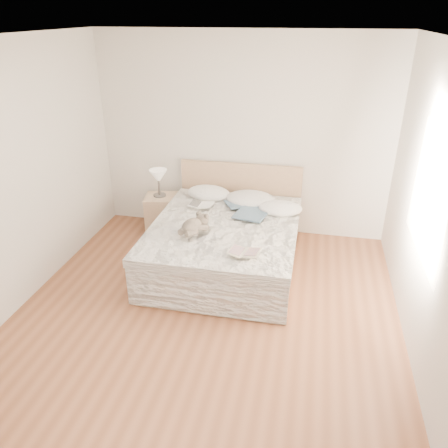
{
  "coord_description": "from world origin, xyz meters",
  "views": [
    {
      "loc": [
        0.96,
        -3.48,
        2.89
      ],
      "look_at": [
        0.0,
        1.05,
        0.62
      ],
      "focal_mm": 35.0,
      "sensor_mm": 36.0,
      "label": 1
    }
  ],
  "objects_px": {
    "table_lamp": "(158,177)",
    "photo_book": "(201,205)",
    "teddy_bear": "(192,231)",
    "childrens_book": "(244,252)",
    "nightstand": "(162,214)",
    "bed": "(226,242)"
  },
  "relations": [
    {
      "from": "nightstand",
      "to": "childrens_book",
      "type": "distance_m",
      "value": 2.04
    },
    {
      "from": "bed",
      "to": "childrens_book",
      "type": "bearing_deg",
      "value": -65.52
    },
    {
      "from": "photo_book",
      "to": "childrens_book",
      "type": "bearing_deg",
      "value": -52.46
    },
    {
      "from": "photo_book",
      "to": "table_lamp",
      "type": "bearing_deg",
      "value": 156.68
    },
    {
      "from": "childrens_book",
      "to": "teddy_bear",
      "type": "relative_size",
      "value": 0.91
    },
    {
      "from": "bed",
      "to": "table_lamp",
      "type": "xyz_separation_m",
      "value": [
        -1.09,
        0.67,
        0.53
      ]
    },
    {
      "from": "nightstand",
      "to": "photo_book",
      "type": "distance_m",
      "value": 0.82
    },
    {
      "from": "bed",
      "to": "teddy_bear",
      "type": "distance_m",
      "value": 0.65
    },
    {
      "from": "nightstand",
      "to": "teddy_bear",
      "type": "bearing_deg",
      "value": -55.75
    },
    {
      "from": "bed",
      "to": "nightstand",
      "type": "distance_m",
      "value": 1.25
    },
    {
      "from": "childrens_book",
      "to": "teddy_bear",
      "type": "distance_m",
      "value": 0.72
    },
    {
      "from": "teddy_bear",
      "to": "childrens_book",
      "type": "bearing_deg",
      "value": -4.04
    },
    {
      "from": "table_lamp",
      "to": "photo_book",
      "type": "bearing_deg",
      "value": -26.45
    },
    {
      "from": "bed",
      "to": "table_lamp",
      "type": "bearing_deg",
      "value": 148.51
    },
    {
      "from": "photo_book",
      "to": "childrens_book",
      "type": "xyz_separation_m",
      "value": [
        0.75,
        -1.1,
        0.0
      ]
    },
    {
      "from": "table_lamp",
      "to": "photo_book",
      "type": "height_order",
      "value": "table_lamp"
    },
    {
      "from": "photo_book",
      "to": "childrens_book",
      "type": "distance_m",
      "value": 1.33
    },
    {
      "from": "nightstand",
      "to": "childrens_book",
      "type": "xyz_separation_m",
      "value": [
        1.41,
        -1.43,
        0.35
      ]
    },
    {
      "from": "nightstand",
      "to": "childrens_book",
      "type": "bearing_deg",
      "value": -45.32
    },
    {
      "from": "nightstand",
      "to": "photo_book",
      "type": "height_order",
      "value": "photo_book"
    },
    {
      "from": "bed",
      "to": "photo_book",
      "type": "height_order",
      "value": "bed"
    },
    {
      "from": "bed",
      "to": "photo_book",
      "type": "relative_size",
      "value": 6.64
    }
  ]
}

